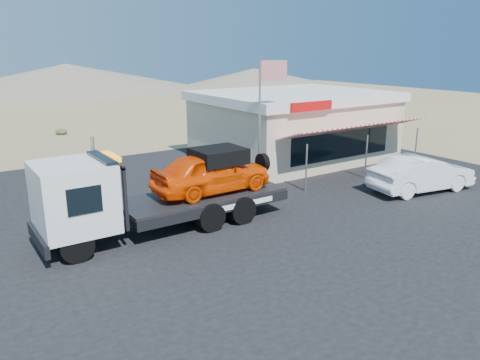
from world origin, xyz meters
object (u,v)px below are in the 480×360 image
(jerky_store, at_px, (293,125))
(flagpole, at_px, (264,109))
(white_sedan, at_px, (422,174))
(tow_truck, at_px, (161,187))

(jerky_store, height_order, flagpole, flagpole)
(jerky_store, bearing_deg, flagpole, -141.21)
(white_sedan, height_order, flagpole, flagpole)
(tow_truck, distance_m, jerky_store, 13.10)
(tow_truck, distance_m, flagpole, 6.55)
(white_sedan, relative_size, flagpole, 0.84)
(tow_truck, xyz_separation_m, jerky_store, (11.47, 6.31, 0.37))
(white_sedan, bearing_deg, tow_truck, 88.95)
(white_sedan, xyz_separation_m, jerky_store, (-0.38, 8.65, 1.14))
(jerky_store, bearing_deg, white_sedan, -87.50)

